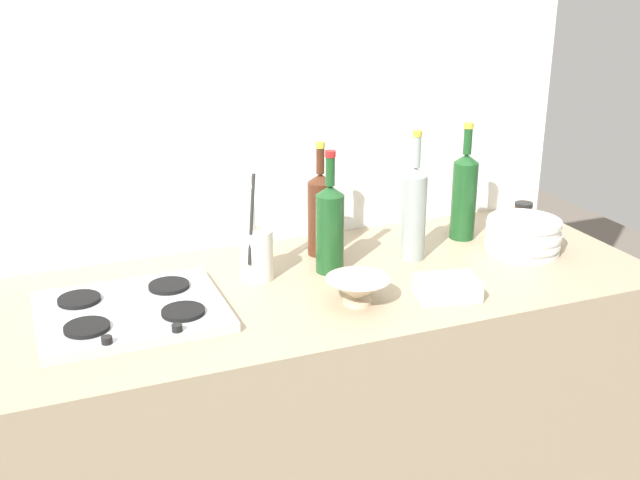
{
  "coord_description": "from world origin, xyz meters",
  "views": [
    {
      "loc": [
        -0.71,
        -1.75,
        1.72
      ],
      "look_at": [
        0.0,
        0.0,
        1.02
      ],
      "focal_mm": 43.84,
      "sensor_mm": 36.0,
      "label": 1
    }
  ],
  "objects_px": {
    "wine_bottle_leftmost": "(464,194)",
    "butter_dish": "(447,288)",
    "utensil_crock": "(256,252)",
    "wine_bottle_rightmost": "(414,211)",
    "plate_stack": "(523,236)",
    "stovetop_hob": "(131,311)",
    "mixing_bowl": "(358,289)",
    "wine_bottle_mid_right": "(320,212)",
    "wine_bottle_mid_left": "(330,227)",
    "condiment_jar_front": "(523,215)"
  },
  "relations": [
    {
      "from": "wine_bottle_mid_left",
      "to": "wine_bottle_leftmost",
      "type": "bearing_deg",
      "value": 10.92
    },
    {
      "from": "plate_stack",
      "to": "wine_bottle_rightmost",
      "type": "xyz_separation_m",
      "value": [
        -0.32,
        0.08,
        0.09
      ]
    },
    {
      "from": "wine_bottle_leftmost",
      "to": "condiment_jar_front",
      "type": "xyz_separation_m",
      "value": [
        0.22,
        0.0,
        -0.1
      ]
    },
    {
      "from": "wine_bottle_mid_left",
      "to": "wine_bottle_rightmost",
      "type": "bearing_deg",
      "value": 0.22
    },
    {
      "from": "stovetop_hob",
      "to": "plate_stack",
      "type": "height_order",
      "value": "plate_stack"
    },
    {
      "from": "stovetop_hob",
      "to": "wine_bottle_leftmost",
      "type": "bearing_deg",
      "value": 9.62
    },
    {
      "from": "wine_bottle_rightmost",
      "to": "mixing_bowl",
      "type": "xyz_separation_m",
      "value": [
        -0.27,
        -0.22,
        -0.1
      ]
    },
    {
      "from": "plate_stack",
      "to": "mixing_bowl",
      "type": "xyz_separation_m",
      "value": [
        -0.59,
        -0.14,
        -0.01
      ]
    },
    {
      "from": "wine_bottle_leftmost",
      "to": "mixing_bowl",
      "type": "bearing_deg",
      "value": -147.92
    },
    {
      "from": "wine_bottle_mid_left",
      "to": "mixing_bowl",
      "type": "distance_m",
      "value": 0.23
    },
    {
      "from": "plate_stack",
      "to": "condiment_jar_front",
      "type": "relative_size",
      "value": 2.58
    },
    {
      "from": "stovetop_hob",
      "to": "condiment_jar_front",
      "type": "xyz_separation_m",
      "value": [
        1.24,
        0.18,
        0.03
      ]
    },
    {
      "from": "stovetop_hob",
      "to": "wine_bottle_rightmost",
      "type": "relative_size",
      "value": 1.19
    },
    {
      "from": "plate_stack",
      "to": "stovetop_hob",
      "type": "bearing_deg",
      "value": -179.74
    },
    {
      "from": "wine_bottle_mid_left",
      "to": "wine_bottle_rightmost",
      "type": "xyz_separation_m",
      "value": [
        0.25,
        0.0,
        0.01
      ]
    },
    {
      "from": "wine_bottle_mid_left",
      "to": "utensil_crock",
      "type": "relative_size",
      "value": 1.15
    },
    {
      "from": "stovetop_hob",
      "to": "utensil_crock",
      "type": "xyz_separation_m",
      "value": [
        0.35,
        0.11,
        0.06
      ]
    },
    {
      "from": "plate_stack",
      "to": "wine_bottle_mid_right",
      "type": "bearing_deg",
      "value": 159.38
    },
    {
      "from": "mixing_bowl",
      "to": "condiment_jar_front",
      "type": "relative_size",
      "value": 1.92
    },
    {
      "from": "plate_stack",
      "to": "wine_bottle_mid_right",
      "type": "distance_m",
      "value": 0.59
    },
    {
      "from": "stovetop_hob",
      "to": "condiment_jar_front",
      "type": "relative_size",
      "value": 5.2
    },
    {
      "from": "condiment_jar_front",
      "to": "stovetop_hob",
      "type": "bearing_deg",
      "value": -171.94
    },
    {
      "from": "plate_stack",
      "to": "wine_bottle_mid_right",
      "type": "xyz_separation_m",
      "value": [
        -0.55,
        0.21,
        0.08
      ]
    },
    {
      "from": "wine_bottle_mid_right",
      "to": "mixing_bowl",
      "type": "xyz_separation_m",
      "value": [
        -0.04,
        -0.34,
        -0.09
      ]
    },
    {
      "from": "mixing_bowl",
      "to": "butter_dish",
      "type": "distance_m",
      "value": 0.23
    },
    {
      "from": "wine_bottle_mid_right",
      "to": "butter_dish",
      "type": "xyz_separation_m",
      "value": [
        0.18,
        -0.4,
        -0.1
      ]
    },
    {
      "from": "condiment_jar_front",
      "to": "butter_dish",
      "type": "bearing_deg",
      "value": -143.4
    },
    {
      "from": "plate_stack",
      "to": "mixing_bowl",
      "type": "relative_size",
      "value": 1.34
    },
    {
      "from": "plate_stack",
      "to": "wine_bottle_mid_left",
      "type": "distance_m",
      "value": 0.58
    },
    {
      "from": "plate_stack",
      "to": "mixing_bowl",
      "type": "height_order",
      "value": "plate_stack"
    },
    {
      "from": "utensil_crock",
      "to": "wine_bottle_rightmost",
      "type": "bearing_deg",
      "value": -3.12
    },
    {
      "from": "wine_bottle_rightmost",
      "to": "mixing_bowl",
      "type": "relative_size",
      "value": 2.28
    },
    {
      "from": "stovetop_hob",
      "to": "wine_bottle_rightmost",
      "type": "height_order",
      "value": "wine_bottle_rightmost"
    },
    {
      "from": "plate_stack",
      "to": "wine_bottle_leftmost",
      "type": "relative_size",
      "value": 0.61
    },
    {
      "from": "mixing_bowl",
      "to": "butter_dish",
      "type": "bearing_deg",
      "value": -13.17
    },
    {
      "from": "wine_bottle_mid_right",
      "to": "wine_bottle_rightmost",
      "type": "distance_m",
      "value": 0.26
    },
    {
      "from": "mixing_bowl",
      "to": "condiment_jar_front",
      "type": "bearing_deg",
      "value": 23.51
    },
    {
      "from": "plate_stack",
      "to": "butter_dish",
      "type": "distance_m",
      "value": 0.41
    },
    {
      "from": "stovetop_hob",
      "to": "wine_bottle_mid_left",
      "type": "distance_m",
      "value": 0.57
    },
    {
      "from": "wine_bottle_mid_left",
      "to": "mixing_bowl",
      "type": "bearing_deg",
      "value": -94.13
    },
    {
      "from": "wine_bottle_mid_right",
      "to": "utensil_crock",
      "type": "relative_size",
      "value": 1.12
    },
    {
      "from": "stovetop_hob",
      "to": "mixing_bowl",
      "type": "relative_size",
      "value": 2.71
    },
    {
      "from": "wine_bottle_leftmost",
      "to": "condiment_jar_front",
      "type": "height_order",
      "value": "wine_bottle_leftmost"
    },
    {
      "from": "butter_dish",
      "to": "utensil_crock",
      "type": "distance_m",
      "value": 0.5
    },
    {
      "from": "utensil_crock",
      "to": "butter_dish",
      "type": "bearing_deg",
      "value": -35.69
    },
    {
      "from": "wine_bottle_leftmost",
      "to": "butter_dish",
      "type": "bearing_deg",
      "value": -126.43
    },
    {
      "from": "wine_bottle_mid_left",
      "to": "wine_bottle_mid_right",
      "type": "bearing_deg",
      "value": 79.31
    },
    {
      "from": "wine_bottle_mid_left",
      "to": "butter_dish",
      "type": "relative_size",
      "value": 2.19
    },
    {
      "from": "wine_bottle_mid_left",
      "to": "mixing_bowl",
      "type": "relative_size",
      "value": 2.09
    },
    {
      "from": "wine_bottle_rightmost",
      "to": "utensil_crock",
      "type": "bearing_deg",
      "value": 176.88
    }
  ]
}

